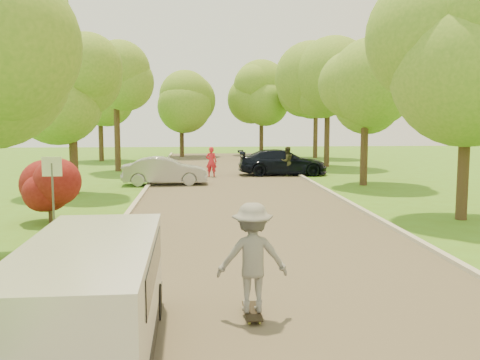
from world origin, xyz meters
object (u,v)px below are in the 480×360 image
object	(u,v)px
dark_sedan	(282,162)
person_striped	(211,162)
longboard	(252,311)
person_olive	(287,162)
skateboarder	(252,257)
minivan	(90,299)
street_sign	(52,178)
silver_sedan	(165,171)

from	to	relation	value
dark_sedan	person_striped	size ratio (longest dim) A/B	3.02
person_striped	longboard	bearing A→B (deg)	103.68
dark_sedan	person_olive	xyz separation A→B (m)	(0.14, -0.71, 0.10)
skateboarder	person_striped	world-z (taller)	skateboarder
minivan	person_striped	world-z (taller)	person_striped
dark_sedan	skateboarder	world-z (taller)	skateboarder
street_sign	silver_sedan	distance (m)	11.22
dark_sedan	skateboarder	distance (m)	22.24
minivan	person_olive	distance (m)	23.44
dark_sedan	street_sign	bearing A→B (deg)	149.48
silver_sedan	person_striped	bearing A→B (deg)	-36.48
longboard	person_striped	bearing A→B (deg)	-90.20
dark_sedan	longboard	xyz separation A→B (m)	(-3.99, -21.87, -0.64)
dark_sedan	skateboarder	bearing A→B (deg)	170.21
silver_sedan	dark_sedan	bearing A→B (deg)	-59.82
silver_sedan	person_olive	distance (m)	7.39
silver_sedan	skateboarder	bearing A→B (deg)	-173.57
minivan	person_striped	xyz separation A→B (m)	(2.22, 22.64, -0.01)
person_olive	longboard	bearing A→B (deg)	56.24
silver_sedan	dark_sedan	size ratio (longest dim) A/B	0.81
street_sign	skateboarder	world-z (taller)	street_sign
street_sign	person_olive	size ratio (longest dim) A/B	1.30
skateboarder	person_striped	xyz separation A→B (m)	(-0.11, 21.27, -0.17)
skateboarder	silver_sedan	bearing A→B (deg)	-82.58
person_olive	skateboarder	bearing A→B (deg)	56.24
street_sign	dark_sedan	distance (m)	17.41
skateboarder	person_olive	size ratio (longest dim) A/B	1.07
dark_sedan	silver_sedan	bearing A→B (deg)	122.22
street_sign	person_olive	bearing A→B (deg)	57.28
person_striped	person_olive	world-z (taller)	person_striped
minivan	longboard	bearing A→B (deg)	29.38
street_sign	dark_sedan	size ratio (longest dim) A/B	0.43
dark_sedan	skateboarder	size ratio (longest dim) A/B	2.84
street_sign	skateboarder	xyz separation A→B (m)	(4.98, -6.97, -0.55)
street_sign	person_striped	bearing A→B (deg)	71.17
street_sign	dark_sedan	xyz separation A→B (m)	(8.98, 14.90, -0.83)
minivan	dark_sedan	xyz separation A→B (m)	(6.32, 23.24, -0.12)
dark_sedan	minivan	bearing A→B (deg)	165.34
silver_sedan	longboard	distance (m)	18.06
minivan	dark_sedan	size ratio (longest dim) A/B	0.86
skateboarder	person_olive	distance (m)	21.57
dark_sedan	longboard	world-z (taller)	dark_sedan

